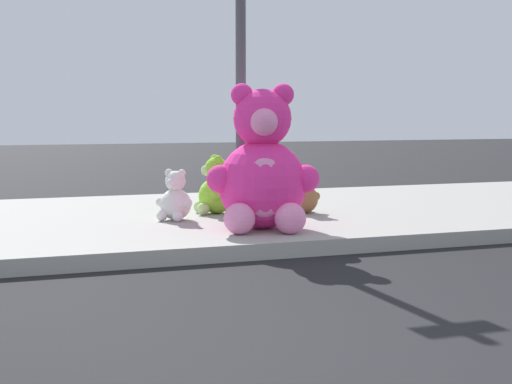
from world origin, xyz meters
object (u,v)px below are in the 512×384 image
plush_red (261,194)px  plush_lime (215,190)px  plush_pink_large (263,171)px  plush_brown (304,195)px  sign_pole (241,62)px  plush_white (175,200)px

plush_red → plush_lime: 0.60m
plush_pink_large → plush_brown: size_ratio=2.68×
sign_pole → plush_white: sign_pole is taller
plush_white → plush_brown: bearing=2.6°
plush_brown → plush_white: (-1.55, -0.07, 0.01)m
plush_pink_large → plush_lime: 1.33m
plush_brown → plush_white: bearing=-177.4°
sign_pole → plush_pink_large: bearing=-86.6°
plush_pink_large → plush_brown: bearing=48.8°
sign_pole → plush_red: (0.50, 0.77, -1.50)m
plush_pink_large → plush_white: plush_pink_large is taller
plush_white → plush_lime: size_ratio=0.82×
plush_pink_large → plush_white: size_ratio=2.61×
plush_red → plush_white: size_ratio=0.91×
plush_pink_large → plush_lime: (-0.13, 1.29, -0.31)m
plush_red → plush_brown: plush_brown is taller
plush_red → plush_brown: (0.40, -0.37, 0.01)m
plush_red → plush_lime: bearing=-173.5°
plush_lime → plush_red: bearing=6.5°
sign_pole → plush_white: (-0.65, 0.33, -1.47)m
plush_pink_large → plush_brown: (0.86, 0.99, -0.37)m
sign_pole → plush_brown: (0.90, 0.39, -1.48)m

